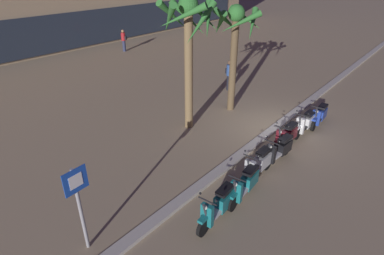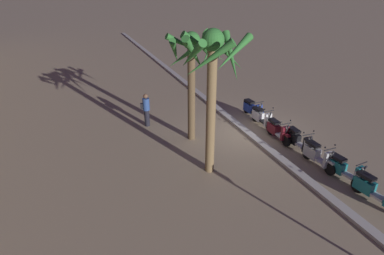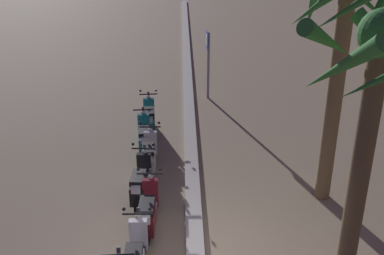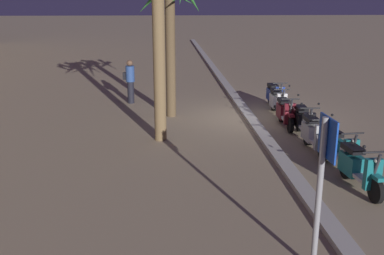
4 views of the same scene
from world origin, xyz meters
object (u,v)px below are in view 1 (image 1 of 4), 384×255
at_px(scooter_black_mid_rear, 280,149).
at_px(scooter_blue_mid_front, 320,115).
at_px(palm_tree_far_corner, 236,34).
at_px(scooter_teal_last_in_row, 246,183).
at_px(crossing_sign, 79,201).
at_px(pedestrian_window_shopping, 229,75).
at_px(scooter_white_lead_nearest, 306,123).
at_px(pedestrian_by_palm_tree, 124,40).
at_px(palm_tree_by_mall_entrance, 189,32).
at_px(scooter_silver_mid_centre, 259,164).
at_px(scooter_teal_far_back, 219,205).
at_px(scooter_maroon_tail_end, 287,135).

xyz_separation_m(scooter_black_mid_rear, scooter_blue_mid_front, (3.79, -0.07, -0.01)).
bearing_deg(palm_tree_far_corner, scooter_teal_last_in_row, -142.64).
height_order(scooter_black_mid_rear, palm_tree_far_corner, palm_tree_far_corner).
bearing_deg(scooter_blue_mid_front, scooter_teal_last_in_row, -179.79).
relative_size(crossing_sign, pedestrian_window_shopping, 1.41).
bearing_deg(crossing_sign, scooter_teal_last_in_row, -24.87).
xyz_separation_m(scooter_white_lead_nearest, pedestrian_by_palm_tree, (4.04, 16.86, 0.46)).
bearing_deg(palm_tree_by_mall_entrance, scooter_white_lead_nearest, -56.65).
distance_m(scooter_silver_mid_centre, scooter_blue_mid_front, 5.11).
height_order(scooter_white_lead_nearest, pedestrian_by_palm_tree, pedestrian_by_palm_tree).
xyz_separation_m(scooter_teal_far_back, scooter_silver_mid_centre, (2.47, 0.15, 0.01)).
distance_m(scooter_teal_last_in_row, pedestrian_by_palm_tree, 19.39).
bearing_deg(scooter_white_lead_nearest, scooter_teal_far_back, -178.72).
relative_size(scooter_teal_far_back, scooter_teal_last_in_row, 0.99).
distance_m(scooter_blue_mid_front, crossing_sign, 10.78).
xyz_separation_m(scooter_teal_far_back, scooter_maroon_tail_end, (4.93, 0.28, -0.01)).
height_order(scooter_black_mid_rear, pedestrian_by_palm_tree, pedestrian_by_palm_tree).
relative_size(scooter_teal_far_back, pedestrian_by_palm_tree, 1.05).
distance_m(scooter_maroon_tail_end, palm_tree_far_corner, 5.07).
distance_m(scooter_teal_far_back, pedestrian_by_palm_tree, 19.99).
xyz_separation_m(scooter_maroon_tail_end, pedestrian_by_palm_tree, (5.56, 16.73, 0.46)).
xyz_separation_m(scooter_teal_far_back, palm_tree_far_corner, (6.50, 3.90, 3.17)).
xyz_separation_m(scooter_maroon_tail_end, palm_tree_far_corner, (1.57, 3.63, 3.18)).
distance_m(scooter_blue_mid_front, palm_tree_far_corner, 5.18).
distance_m(scooter_teal_last_in_row, scooter_white_lead_nearest, 5.16).
distance_m(scooter_teal_far_back, scooter_blue_mid_front, 7.58).
bearing_deg(pedestrian_window_shopping, crossing_sign, -162.90).
height_order(scooter_teal_last_in_row, scooter_silver_mid_centre, scooter_silver_mid_centre).
bearing_deg(scooter_silver_mid_centre, scooter_black_mid_rear, -5.32).
distance_m(scooter_silver_mid_centre, scooter_white_lead_nearest, 3.98).
distance_m(scooter_silver_mid_centre, pedestrian_window_shopping, 8.12).
distance_m(scooter_silver_mid_centre, palm_tree_far_corner, 6.34).
relative_size(scooter_maroon_tail_end, palm_tree_by_mall_entrance, 0.32).
relative_size(scooter_black_mid_rear, pedestrian_by_palm_tree, 1.08).
height_order(pedestrian_window_shopping, pedestrian_by_palm_tree, pedestrian_by_palm_tree).
bearing_deg(scooter_teal_last_in_row, pedestrian_by_palm_tree, 61.71).
bearing_deg(palm_tree_far_corner, scooter_black_mid_rear, -124.91).
bearing_deg(scooter_maroon_tail_end, scooter_black_mid_rear, -167.79).
bearing_deg(scooter_teal_far_back, scooter_maroon_tail_end, 3.21).
relative_size(scooter_blue_mid_front, palm_tree_by_mall_entrance, 0.32).
bearing_deg(palm_tree_far_corner, scooter_silver_mid_centre, -136.99).
xyz_separation_m(scooter_silver_mid_centre, scooter_black_mid_rear, (1.32, -0.12, -0.01)).
bearing_deg(scooter_teal_far_back, scooter_blue_mid_front, -0.27).
xyz_separation_m(scooter_white_lead_nearest, pedestrian_window_shopping, (2.14, 5.33, 0.45)).
bearing_deg(scooter_maroon_tail_end, scooter_blue_mid_front, -6.73).
height_order(scooter_teal_far_back, scooter_teal_last_in_row, scooter_teal_far_back).
relative_size(palm_tree_far_corner, pedestrian_by_palm_tree, 2.83).
distance_m(scooter_teal_last_in_row, crossing_sign, 4.82).
height_order(scooter_silver_mid_centre, palm_tree_far_corner, palm_tree_far_corner).
xyz_separation_m(scooter_maroon_tail_end, scooter_blue_mid_front, (2.65, -0.31, -0.00)).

